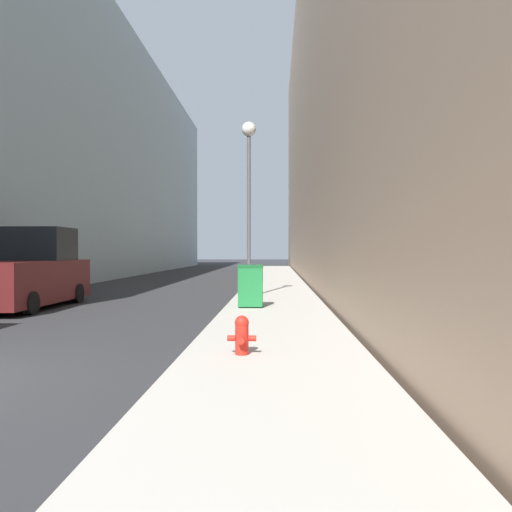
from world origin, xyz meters
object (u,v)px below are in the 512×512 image
object	(u,v)px
lamppost	(249,174)
trash_bin	(251,285)
fire_hydrant	(242,334)
pickup_truck	(26,274)

from	to	relation	value
lamppost	trash_bin	bearing A→B (deg)	-85.99
fire_hydrant	pickup_truck	size ratio (longest dim) A/B	0.12
trash_bin	pickup_truck	size ratio (longest dim) A/B	0.24
trash_bin	lamppost	world-z (taller)	lamppost
fire_hydrant	lamppost	distance (m)	10.44
pickup_truck	fire_hydrant	bearing A→B (deg)	-45.80
fire_hydrant	lamppost	size ratio (longest dim) A/B	0.10
pickup_truck	trash_bin	bearing A→B (deg)	-6.49
trash_bin	lamppost	bearing A→B (deg)	94.01
fire_hydrant	pickup_truck	xyz separation A→B (m)	(-7.11, 7.31, 0.57)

